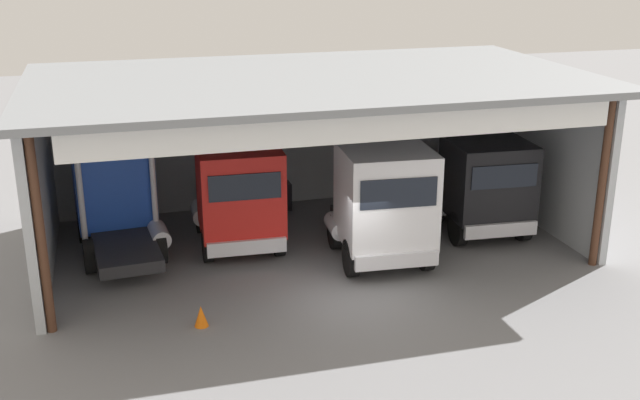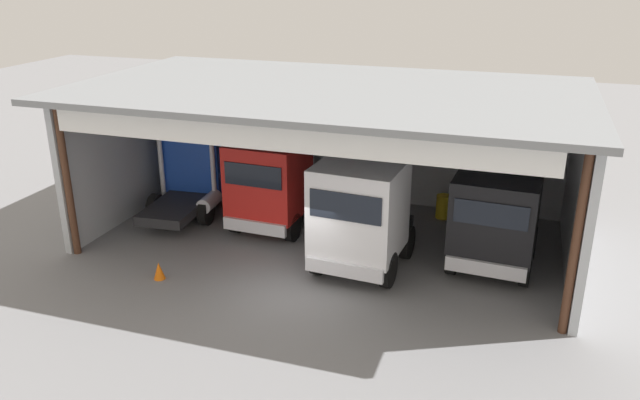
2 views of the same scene
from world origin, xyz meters
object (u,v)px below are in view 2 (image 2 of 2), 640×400
Objects in this scene: truck_black_yard_outside at (494,219)px; traffic_cone at (159,271)px; tool_cart at (349,192)px; truck_white_center_right_bay at (361,214)px; truck_blue_right_bay at (198,167)px; oil_drum at (444,206)px; truck_red_left_bay at (272,183)px.

truck_black_yard_outside reaches higher than traffic_cone.
truck_black_yard_outside reaches higher than tool_cart.
truck_white_center_right_bay is 6.51m from traffic_cone.
tool_cart reaches higher than traffic_cone.
truck_black_yard_outside is (3.96, 1.35, -0.20)m from truck_white_center_right_bay.
tool_cart is 8.96m from traffic_cone.
truck_blue_right_bay reaches higher than oil_drum.
truck_red_left_bay is 7.93m from truck_black_yard_outside.
tool_cart is (-5.91, 4.20, -1.23)m from truck_black_yard_outside.
truck_white_center_right_bay is at bearing 152.10° from truck_red_left_bay.
traffic_cone is at bearing -77.66° from truck_blue_right_bay.
truck_white_center_right_bay is 1.05× the size of truck_black_yard_outside.
truck_red_left_bay is 1.18× the size of truck_black_yard_outside.
tool_cart is at bearing -31.84° from truck_black_yard_outside.
truck_red_left_bay reaches higher than oil_drum.
truck_black_yard_outside is at bearing -157.11° from truck_white_center_right_bay.
truck_blue_right_bay is at bearing -168.87° from oil_drum.
truck_white_center_right_bay is at bearing 24.02° from traffic_cone.
traffic_cone is (1.80, -5.97, -1.37)m from truck_blue_right_bay.
traffic_cone is (-3.81, -8.11, -0.22)m from tool_cart.
truck_black_yard_outside reaches higher than truck_blue_right_bay.
truck_white_center_right_bay is 6.05m from tool_cart.
truck_blue_right_bay is at bearing -14.63° from truck_red_left_bay.
truck_red_left_bay is at bearing -26.22° from truck_white_center_right_bay.
traffic_cone is at bearing 28.13° from truck_white_center_right_bay.
truck_white_center_right_bay is at bearing -70.67° from tool_cart.
truck_white_center_right_bay is at bearing -110.06° from oil_drum.
truck_black_yard_outside is at bearing 175.59° from truck_red_left_bay.
truck_red_left_bay is 5.84× the size of oil_drum.
truck_black_yard_outside reaches higher than oil_drum.
oil_drum is 1.61× the size of traffic_cone.
oil_drum is (1.92, 5.27, -1.48)m from truck_white_center_right_bay.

